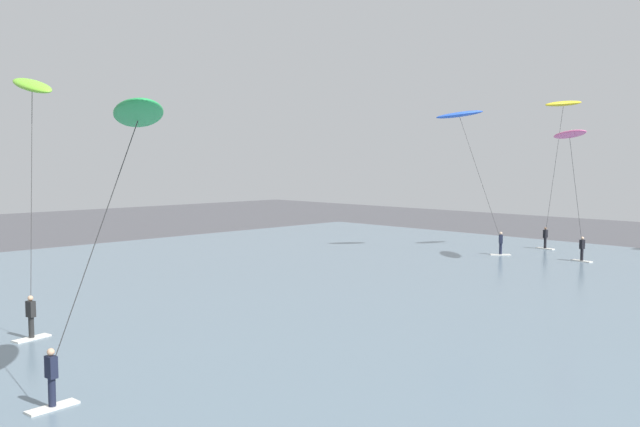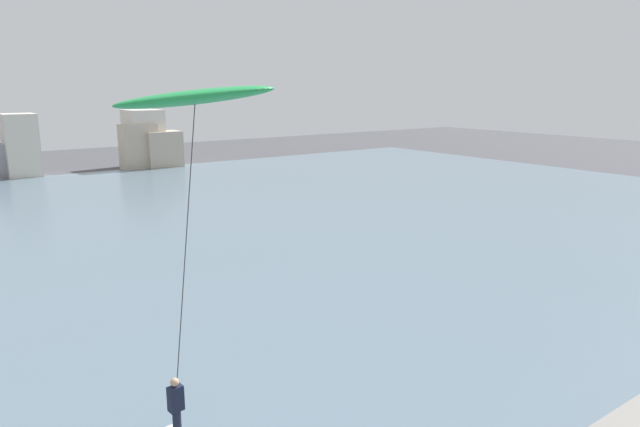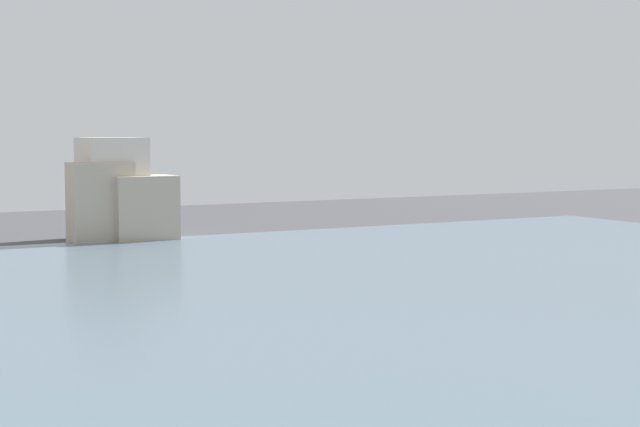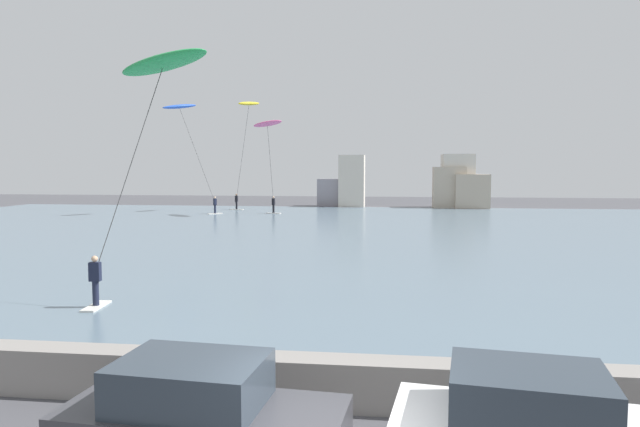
{
  "view_description": "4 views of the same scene",
  "coord_description": "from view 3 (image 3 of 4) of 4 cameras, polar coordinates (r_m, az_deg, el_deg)",
  "views": [
    {
      "loc": [
        9.49,
        2.05,
        6.78
      ],
      "look_at": [
        -3.44,
        14.86,
        5.36
      ],
      "focal_mm": 38.49,
      "sensor_mm": 36.0,
      "label": 1
    },
    {
      "loc": [
        -12.84,
        -2.07,
        8.26
      ],
      "look_at": [
        -3.07,
        11.22,
        4.62
      ],
      "focal_mm": 32.4,
      "sensor_mm": 36.0,
      "label": 2
    },
    {
      "loc": [
        -8.01,
        2.05,
        6.23
      ],
      "look_at": [
        -0.23,
        16.46,
        4.85
      ],
      "focal_mm": 54.58,
      "sensor_mm": 36.0,
      "label": 3
    },
    {
      "loc": [
        0.88,
        -7.24,
        4.55
      ],
      "look_at": [
        -1.32,
        10.36,
        3.09
      ],
      "focal_mm": 32.17,
      "sensor_mm": 36.0,
      "label": 4
    }
  ],
  "objects": [
    {
      "name": "water_bay",
      "position": [
        29.68,
        -12.16,
        -7.32
      ],
      "size": [
        84.0,
        52.0,
        0.1
      ],
      "primitive_type": "cube",
      "color": "slate",
      "rests_on": "ground"
    },
    {
      "name": "far_shore_buildings",
      "position": [
        56.15,
        -16.68,
        0.73
      ],
      "size": [
        18.65,
        4.95,
        5.91
      ],
      "color": "gray",
      "rests_on": "ground"
    }
  ]
}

